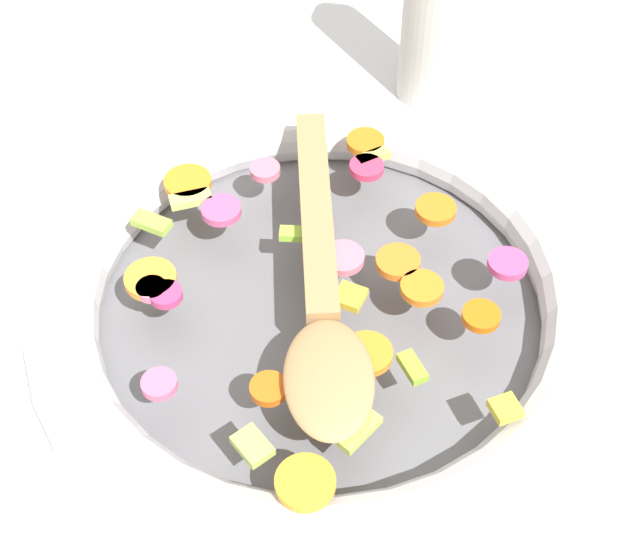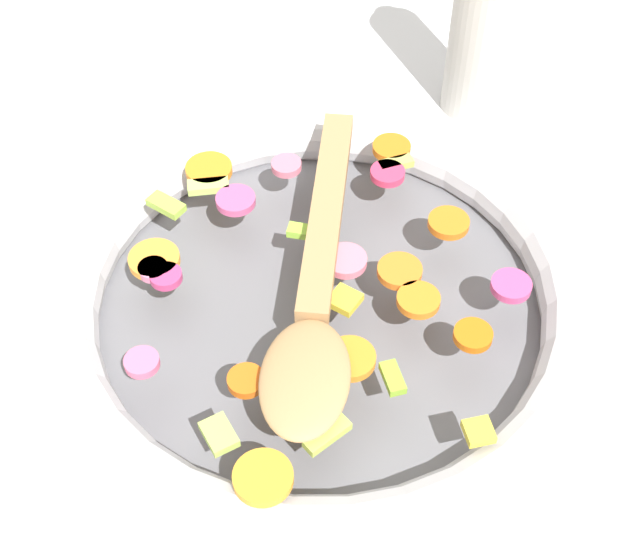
# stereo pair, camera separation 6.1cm
# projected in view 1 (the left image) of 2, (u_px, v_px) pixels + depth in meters

# --- Properties ---
(ground_plane) EXTENTS (4.00, 4.00, 0.00)m
(ground_plane) POSITION_uv_depth(u_px,v_px,m) (320.00, 319.00, 0.65)
(ground_plane) COLOR silver
(skillet) EXTENTS (0.41, 0.41, 0.05)m
(skillet) POSITION_uv_depth(u_px,v_px,m) (320.00, 300.00, 0.63)
(skillet) COLOR slate
(skillet) RESTS_ON ground_plane
(chopped_vegetables) EXTENTS (0.33, 0.29, 0.01)m
(chopped_vegetables) POSITION_uv_depth(u_px,v_px,m) (311.00, 273.00, 0.61)
(chopped_vegetables) COLOR orange
(chopped_vegetables) RESTS_ON skillet
(wooden_spoon) EXTENTS (0.29, 0.06, 0.01)m
(wooden_spoon) POSITION_uv_depth(u_px,v_px,m) (322.00, 294.00, 0.58)
(wooden_spoon) COLOR #A87F51
(wooden_spoon) RESTS_ON chopped_vegetables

